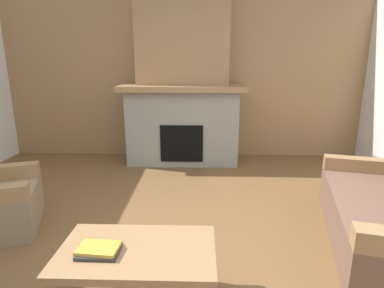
# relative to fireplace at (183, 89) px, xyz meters

# --- Properties ---
(ground) EXTENTS (9.00, 9.00, 0.00)m
(ground) POSITION_rel_fireplace_xyz_m (0.00, -2.62, -1.16)
(ground) COLOR brown
(wall_back_wood_panel) EXTENTS (6.00, 0.12, 2.70)m
(wall_back_wood_panel) POSITION_rel_fireplace_xyz_m (0.00, 0.38, 0.19)
(wall_back_wood_panel) COLOR #997047
(wall_back_wood_panel) RESTS_ON ground
(fireplace) EXTENTS (1.90, 0.82, 2.70)m
(fireplace) POSITION_rel_fireplace_xyz_m (0.00, 0.00, 0.00)
(fireplace) COLOR gray
(fireplace) RESTS_ON ground
(coffee_table) EXTENTS (1.00, 0.60, 0.43)m
(coffee_table) POSITION_rel_fireplace_xyz_m (-0.11, -3.21, -0.79)
(coffee_table) COLOR #997047
(coffee_table) RESTS_ON ground
(book_stack_near_edge) EXTENTS (0.26, 0.20, 0.04)m
(book_stack_near_edge) POSITION_rel_fireplace_xyz_m (-0.34, -3.26, -0.71)
(book_stack_near_edge) COLOR #2D2D33
(book_stack_near_edge) RESTS_ON coffee_table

